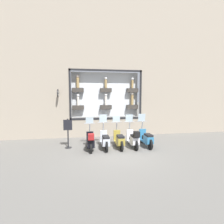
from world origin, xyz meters
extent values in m
plane|color=#66635E|center=(0.00, 0.00, 0.00)|extent=(120.00, 120.00, 0.00)
cube|color=gray|center=(3.60, 0.00, 0.58)|extent=(0.40, 4.86, 1.17)
cube|color=gray|center=(3.60, 0.00, 7.46)|extent=(0.40, 4.86, 5.97)
cube|color=black|center=(3.39, 0.00, 4.41)|extent=(0.04, 4.86, 0.12)
cube|color=black|center=(3.39, 0.00, 1.23)|extent=(0.04, 4.86, 0.12)
cube|color=black|center=(3.39, -2.37, 2.82)|extent=(0.04, 0.12, 3.31)
cube|color=black|center=(3.39, 2.37, 2.82)|extent=(0.04, 0.12, 3.31)
cube|color=silver|center=(3.95, 0.00, 2.82)|extent=(0.04, 4.62, 3.07)
cube|color=#38332D|center=(3.73, -1.87, 3.13)|extent=(0.36, 0.77, 0.28)
cylinder|color=#9E7F4C|center=(3.73, -1.87, 3.55)|extent=(0.15, 0.15, 0.56)
sphere|color=white|center=(3.73, -1.87, 3.93)|extent=(0.20, 0.20, 0.20)
cube|color=#38332D|center=(3.73, 0.00, 3.13)|extent=(0.36, 0.77, 0.28)
cylinder|color=#9E7F4C|center=(3.73, 0.00, 3.55)|extent=(0.16, 0.16, 0.57)
sphere|color=white|center=(3.73, 0.00, 3.94)|extent=(0.20, 0.20, 0.20)
cube|color=#38332D|center=(3.73, 1.87, 3.13)|extent=(0.36, 0.77, 0.28)
cylinder|color=#9E7F4C|center=(3.73, 1.87, 3.60)|extent=(0.18, 0.18, 0.67)
sphere|color=beige|center=(3.73, 1.87, 4.05)|extent=(0.24, 0.24, 0.24)
cube|color=#38332D|center=(3.73, -1.87, 1.97)|extent=(0.36, 0.77, 0.28)
cylinder|color=#9E7F4C|center=(3.73, -1.87, 2.45)|extent=(0.19, 0.19, 0.68)
sphere|color=beige|center=(3.73, -1.87, 2.92)|extent=(0.25, 0.25, 0.25)
cube|color=#38332D|center=(3.73, 0.00, 1.97)|extent=(0.36, 0.77, 0.28)
cylinder|color=silver|center=(3.73, 0.00, 2.41)|extent=(0.17, 0.17, 0.60)
sphere|color=white|center=(3.73, 0.00, 2.81)|extent=(0.22, 0.22, 0.22)
cube|color=#38332D|center=(3.73, 1.87, 1.97)|extent=(0.36, 0.77, 0.28)
cylinder|color=silver|center=(3.73, 1.87, 2.40)|extent=(0.16, 0.16, 0.57)
sphere|color=white|center=(3.73, 1.87, 2.79)|extent=(0.21, 0.21, 0.21)
cylinder|color=black|center=(3.23, 3.07, 2.91)|extent=(0.35, 0.05, 0.05)
torus|color=black|center=(3.05, 3.07, 2.91)|extent=(0.52, 0.06, 0.52)
cylinder|color=white|center=(3.05, 3.07, 2.91)|extent=(0.43, 0.03, 0.43)
cylinder|color=black|center=(1.38, -1.80, 0.27)|extent=(0.55, 0.09, 0.55)
cylinder|color=black|center=(0.12, -1.80, 0.27)|extent=(0.55, 0.09, 0.55)
cube|color=teal|center=(0.75, -1.80, 0.26)|extent=(1.02, 0.38, 0.06)
cube|color=teal|center=(0.38, -1.80, 0.47)|extent=(0.61, 0.35, 0.36)
cube|color=black|center=(0.38, -1.80, 0.70)|extent=(0.58, 0.31, 0.10)
cube|color=teal|center=(1.29, -1.80, 0.57)|extent=(0.12, 0.37, 0.56)
cylinder|color=gray|center=(1.36, -1.80, 1.06)|extent=(0.20, 0.06, 0.45)
cylinder|color=gray|center=(1.43, -1.80, 1.28)|extent=(0.04, 0.61, 0.04)
cube|color=silver|center=(1.47, -1.80, 1.50)|extent=(0.11, 0.42, 0.43)
cylinder|color=black|center=(1.39, -1.04, 0.26)|extent=(0.52, 0.09, 0.52)
cylinder|color=black|center=(0.11, -1.04, 0.26)|extent=(0.52, 0.09, 0.52)
cube|color=silver|center=(0.75, -1.04, 0.25)|extent=(1.02, 0.39, 0.06)
cube|color=silver|center=(0.38, -1.04, 0.46)|extent=(0.61, 0.35, 0.36)
cube|color=black|center=(0.38, -1.04, 0.69)|extent=(0.58, 0.31, 0.10)
cube|color=silver|center=(1.29, -1.04, 0.56)|extent=(0.12, 0.37, 0.56)
cylinder|color=gray|center=(1.36, -1.04, 1.05)|extent=(0.20, 0.06, 0.45)
cylinder|color=gray|center=(1.43, -1.04, 1.26)|extent=(0.04, 0.60, 0.04)
cube|color=silver|center=(1.47, -1.04, 1.48)|extent=(0.10, 0.42, 0.42)
cube|color=black|center=(0.06, -1.04, 0.85)|extent=(0.28, 0.28, 0.28)
cylinder|color=black|center=(1.39, -0.29, 0.26)|extent=(0.53, 0.09, 0.53)
cylinder|color=black|center=(0.11, -0.29, 0.26)|extent=(0.53, 0.09, 0.53)
cube|color=olive|center=(0.75, -0.29, 0.25)|extent=(1.02, 0.39, 0.06)
cube|color=olive|center=(0.38, -0.29, 0.46)|extent=(0.61, 0.35, 0.36)
cube|color=black|center=(0.38, -0.29, 0.69)|extent=(0.58, 0.31, 0.10)
cube|color=olive|center=(1.29, -0.29, 0.56)|extent=(0.12, 0.37, 0.56)
cylinder|color=gray|center=(1.36, -0.29, 1.06)|extent=(0.20, 0.06, 0.45)
cylinder|color=gray|center=(1.43, -0.29, 1.27)|extent=(0.04, 0.60, 0.04)
cube|color=silver|center=(1.47, -0.29, 1.45)|extent=(0.09, 0.42, 0.35)
cylinder|color=black|center=(1.38, 0.47, 0.27)|extent=(0.54, 0.09, 0.54)
cylinder|color=black|center=(0.12, 0.47, 0.27)|extent=(0.54, 0.09, 0.54)
cube|color=#B7BCC6|center=(0.75, 0.47, 0.26)|extent=(1.02, 0.39, 0.06)
cube|color=#B7BCC6|center=(0.38, 0.47, 0.47)|extent=(0.61, 0.35, 0.36)
cube|color=black|center=(0.38, 0.47, 0.70)|extent=(0.58, 0.31, 0.10)
cube|color=#B7BCC6|center=(1.29, 0.47, 0.57)|extent=(0.12, 0.37, 0.56)
cylinder|color=gray|center=(1.36, 0.47, 1.06)|extent=(0.20, 0.06, 0.45)
cylinder|color=gray|center=(1.43, 0.47, 1.28)|extent=(0.04, 0.60, 0.04)
cube|color=silver|center=(1.47, 0.47, 1.50)|extent=(0.11, 0.42, 0.44)
cylinder|color=black|center=(1.42, 1.22, 0.23)|extent=(0.46, 0.09, 0.46)
cylinder|color=black|center=(0.08, 1.22, 0.23)|extent=(0.46, 0.09, 0.46)
cube|color=black|center=(0.75, 1.22, 0.22)|extent=(1.02, 0.38, 0.06)
cube|color=black|center=(0.38, 1.22, 0.43)|extent=(0.61, 0.35, 0.36)
cube|color=black|center=(0.38, 1.22, 0.66)|extent=(0.58, 0.31, 0.10)
cube|color=black|center=(1.29, 1.22, 0.53)|extent=(0.12, 0.37, 0.56)
cylinder|color=gray|center=(1.36, 1.22, 1.02)|extent=(0.20, 0.06, 0.45)
cylinder|color=gray|center=(1.43, 1.22, 1.24)|extent=(0.04, 0.60, 0.04)
cube|color=silver|center=(1.47, 1.22, 1.40)|extent=(0.09, 0.42, 0.33)
cube|color=maroon|center=(0.04, 1.22, 0.82)|extent=(0.28, 0.28, 0.28)
cylinder|color=#232326|center=(1.16, 2.37, 0.01)|extent=(0.36, 0.36, 0.02)
cylinder|color=#232326|center=(1.16, 2.37, 0.78)|extent=(0.07, 0.07, 1.56)
cube|color=black|center=(1.14, 2.37, 1.23)|extent=(0.03, 0.45, 0.55)
camera|label=1|loc=(-8.16, 1.62, 2.79)|focal=28.00mm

